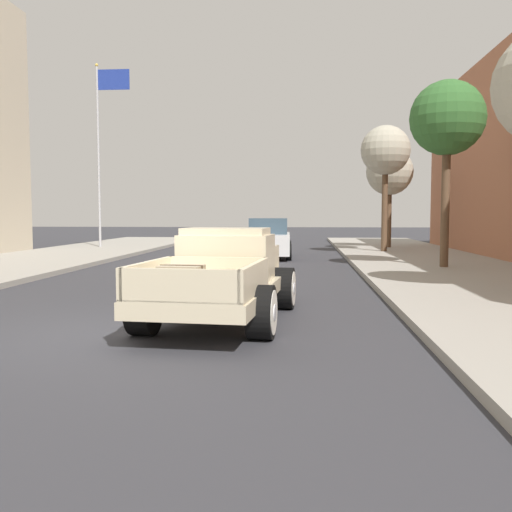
# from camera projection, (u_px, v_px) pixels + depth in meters

# --- Properties ---
(ground_plane) EXTENTS (140.00, 140.00, 0.00)m
(ground_plane) POSITION_uv_depth(u_px,v_px,m) (119.00, 334.00, 8.61)
(ground_plane) COLOR #333338
(hotrod_truck_cream) EXTENTS (2.47, 5.04, 1.58)m
(hotrod_truck_cream) POSITION_uv_depth(u_px,v_px,m) (225.00, 275.00, 9.92)
(hotrod_truck_cream) COLOR beige
(hotrod_truck_cream) RESTS_ON ground
(car_background_white) EXTENTS (1.96, 4.34, 1.65)m
(car_background_white) POSITION_uv_depth(u_px,v_px,m) (269.00, 239.00, 23.48)
(car_background_white) COLOR silver
(car_background_white) RESTS_ON ground
(flagpole) EXTENTS (1.74, 0.16, 9.16)m
(flagpole) POSITION_uv_depth(u_px,v_px,m) (102.00, 135.00, 28.49)
(flagpole) COLOR #B2B2B7
(flagpole) RESTS_ON sidewalk_left
(street_tree_second) EXTENTS (2.32, 2.32, 5.82)m
(street_tree_second) POSITION_uv_depth(u_px,v_px,m) (447.00, 120.00, 17.66)
(street_tree_second) COLOR brown
(street_tree_second) RESTS_ON sidewalk_right
(street_tree_third) EXTENTS (2.19, 2.19, 5.60)m
(street_tree_third) POSITION_uv_depth(u_px,v_px,m) (385.00, 152.00, 25.21)
(street_tree_third) COLOR brown
(street_tree_third) RESTS_ON sidewalk_right
(street_tree_farthest) EXTENTS (2.33, 2.33, 4.94)m
(street_tree_farthest) POSITION_uv_depth(u_px,v_px,m) (390.00, 172.00, 28.27)
(street_tree_farthest) COLOR brown
(street_tree_farthest) RESTS_ON sidewalk_right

